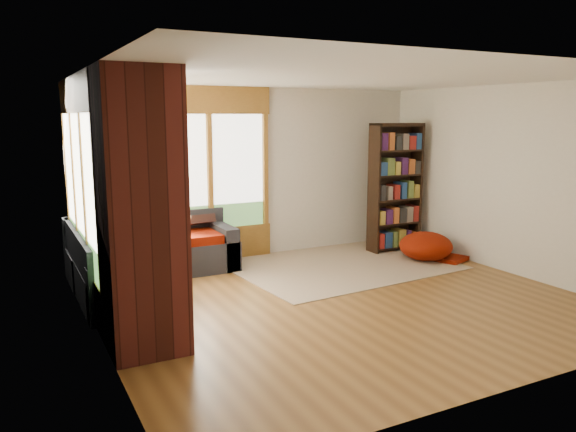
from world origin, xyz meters
name	(u,v)px	position (x,y,z in m)	size (l,w,h in m)	color
floor	(342,300)	(0.00, 0.00, 0.00)	(5.50, 5.50, 0.00)	brown
ceiling	(346,77)	(0.00, 0.00, 2.60)	(5.50, 5.50, 0.00)	white
wall_back	(256,173)	(0.00, 2.50, 1.30)	(5.50, 0.04, 2.60)	silver
wall_front	(522,231)	(0.00, -2.50, 1.30)	(5.50, 0.04, 2.60)	silver
wall_left	(95,210)	(-2.75, 0.00, 1.30)	(0.04, 5.00, 2.60)	silver
wall_right	(513,180)	(2.75, 0.00, 1.30)	(0.04, 5.00, 2.60)	silver
windows_back	(180,174)	(-1.20, 2.47, 1.35)	(2.82, 0.10, 1.90)	olive
windows_left	(81,190)	(-2.72, 1.20, 1.35)	(0.10, 2.62, 1.90)	olive
roller_blind	(72,150)	(-2.69, 2.03, 1.75)	(0.03, 0.72, 0.90)	#61874F
brick_chimney	(141,213)	(-2.40, -0.35, 1.30)	(0.70, 0.70, 2.60)	#471914
sectional_sofa	(144,262)	(-1.95, 1.70, 0.30)	(2.20, 2.20, 0.80)	black
area_rug	(339,265)	(0.84, 1.39, 0.01)	(3.08, 2.36, 0.01)	beige
bookshelf	(395,188)	(2.14, 1.78, 1.03)	(0.88, 0.29, 2.06)	black
pouf	(426,245)	(2.17, 1.04, 0.23)	(0.80, 0.80, 0.43)	maroon
dog_tan	(160,227)	(-1.75, 1.59, 0.77)	(0.88, 0.59, 0.46)	brown
dog_brindle	(151,235)	(-1.98, 1.12, 0.77)	(0.71, 0.95, 0.48)	#342615
throw_pillows	(142,227)	(-1.92, 1.85, 0.75)	(1.98, 1.68, 0.45)	black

